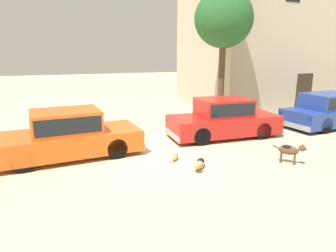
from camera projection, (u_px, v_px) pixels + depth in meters
The scene contains 9 objects.
ground_plane at pixel (160, 156), 9.26m from camera, with size 80.00×80.00×0.00m, color #CCB78E.
parked_sedan_nearest at pixel (68, 134), 9.06m from camera, with size 4.58×2.09×1.48m.
parked_sedan_second at pixel (224, 118), 11.24m from camera, with size 4.42×1.96×1.50m.
parked_sedan_third at pixel (330, 110), 12.89m from camera, with size 4.77×2.03×1.49m.
apartment_block at pixel (294, 31), 19.04m from camera, with size 13.70×6.67×9.19m.
stray_dog_spotted at pixel (200, 164), 8.20m from camera, with size 0.73×0.91×0.36m.
stray_dog_tan at pixel (291, 150), 8.52m from camera, with size 0.69×0.79×0.66m.
stray_cat at pixel (175, 157), 8.90m from camera, with size 0.43×0.57×0.16m.
acacia_tree_left at pixel (224, 20), 12.70m from camera, with size 2.62×2.35×5.86m.
Camera 1 is at (-2.96, -8.24, 3.15)m, focal length 31.27 mm.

